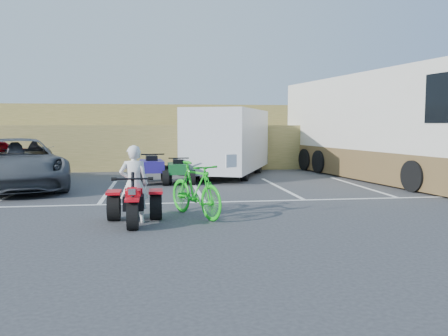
{
  "coord_description": "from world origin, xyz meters",
  "views": [
    {
      "loc": [
        -1.23,
        -9.77,
        2.02
      ],
      "look_at": [
        0.35,
        1.29,
        1.0
      ],
      "focal_mm": 38.0,
      "sensor_mm": 36.0,
      "label": 1
    }
  ],
  "objects": [
    {
      "name": "rv_motorhome",
      "position": [
        7.15,
        7.32,
        1.66
      ],
      "size": [
        4.33,
        10.92,
        3.82
      ],
      "rotation": [
        0.0,
        0.0,
        0.16
      ],
      "color": "silver",
      "rests_on": "ground"
    },
    {
      "name": "grass_embankment",
      "position": [
        0.0,
        15.48,
        1.42
      ],
      "size": [
        40.0,
        8.5,
        3.1
      ],
      "color": "olive",
      "rests_on": "ground"
    },
    {
      "name": "quad_atv_green",
      "position": [
        -0.51,
        6.47,
        0.0
      ],
      "size": [
        1.09,
        1.46,
        0.95
      ],
      "primitive_type": null,
      "rotation": [
        0.0,
        0.0,
        0.0
      ],
      "color": "#145A26",
      "rests_on": "ground"
    },
    {
      "name": "parking_stripes",
      "position": [
        0.87,
        4.07,
        0.0
      ],
      "size": [
        28.0,
        5.16,
        0.01
      ],
      "color": "white",
      "rests_on": "ground"
    },
    {
      "name": "red_trike_atv",
      "position": [
        -1.7,
        -0.1,
        0.0
      ],
      "size": [
        1.17,
        1.56,
        1.01
      ],
      "primitive_type": null,
      "rotation": [
        0.0,
        0.0,
        -0.0
      ],
      "color": "red",
      "rests_on": "ground"
    },
    {
      "name": "cargo_trailer",
      "position": [
        1.58,
        8.63,
        1.42
      ],
      "size": [
        4.18,
        6.04,
        2.62
      ],
      "rotation": [
        0.0,
        0.0,
        -0.38
      ],
      "color": "silver",
      "rests_on": "ground"
    },
    {
      "name": "green_dirt_bike",
      "position": [
        -0.4,
        0.5,
        0.61
      ],
      "size": [
        1.43,
        2.07,
        1.22
      ],
      "primitive_type": "imported",
      "rotation": [
        0.0,
        0.0,
        0.47
      ],
      "color": "#14BF19",
      "rests_on": "ground"
    },
    {
      "name": "quad_atv_blue",
      "position": [
        -1.41,
        6.7,
        0.0
      ],
      "size": [
        1.35,
        1.73,
        1.08
      ],
      "primitive_type": null,
      "rotation": [
        0.0,
        0.0,
        0.07
      ],
      "color": "navy",
      "rests_on": "ground"
    },
    {
      "name": "rider",
      "position": [
        -1.7,
        0.05,
        0.8
      ],
      "size": [
        0.59,
        0.39,
        1.61
      ],
      "primitive_type": "imported",
      "rotation": [
        0.0,
        0.0,
        3.14
      ],
      "color": "white",
      "rests_on": "ground"
    },
    {
      "name": "ground",
      "position": [
        0.0,
        0.0,
        0.0
      ],
      "size": [
        100.0,
        100.0,
        0.0
      ],
      "primitive_type": "plane",
      "color": "#323234",
      "rests_on": "ground"
    },
    {
      "name": "grey_pickup",
      "position": [
        -5.62,
        5.94,
        0.8
      ],
      "size": [
        4.35,
        6.27,
        1.59
      ],
      "primitive_type": "imported",
      "rotation": [
        0.0,
        0.0,
        0.33
      ],
      "color": "#45484D",
      "rests_on": "ground"
    }
  ]
}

